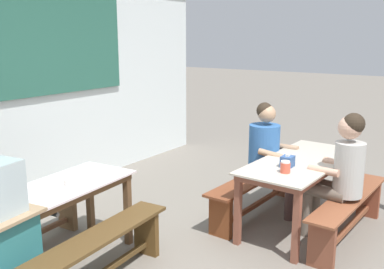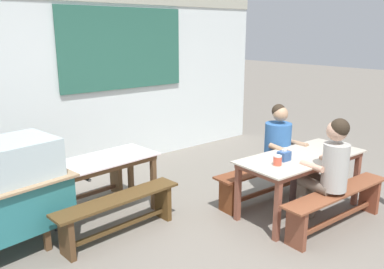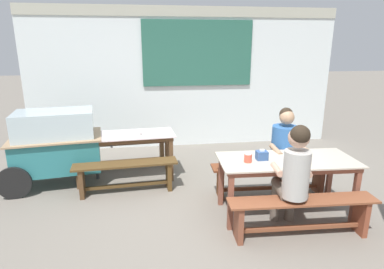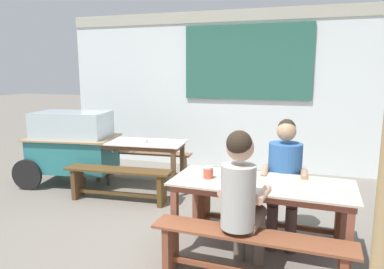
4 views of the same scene
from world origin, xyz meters
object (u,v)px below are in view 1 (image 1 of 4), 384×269
at_px(bench_far_front, 100,251).
at_px(person_near_front, 341,169).
at_px(dining_table_near, 301,167).
at_px(dining_table_far, 52,199).
at_px(bench_near_front, 349,211).
at_px(person_right_near_table, 270,151).
at_px(tissue_box, 287,161).
at_px(soup_bowl, 74,182).
at_px(bench_far_back, 15,225).
at_px(bench_near_back, 256,188).
at_px(condiment_jar, 285,167).

bearing_deg(bench_far_front, person_near_front, -35.26).
bearing_deg(dining_table_near, dining_table_far, 145.21).
relative_size(dining_table_far, bench_far_front, 1.07).
relative_size(bench_near_front, person_near_front, 1.28).
bearing_deg(person_right_near_table, bench_far_front, 168.25).
bearing_deg(dining_table_near, tissue_box, 175.04).
height_order(person_near_front, soup_bowl, person_near_front).
xyz_separation_m(bench_far_back, person_near_front, (1.96, -2.38, 0.45)).
distance_m(dining_table_far, bench_near_front, 2.82).
xyz_separation_m(dining_table_near, bench_near_back, (0.02, 0.52, -0.35)).
distance_m(bench_near_front, person_right_near_table, 1.07).
xyz_separation_m(dining_table_near, person_near_front, (-0.12, -0.43, 0.08)).
height_order(dining_table_near, bench_far_back, dining_table_near).
height_order(bench_far_front, bench_near_front, same).
xyz_separation_m(person_right_near_table, condiment_jar, (-0.70, -0.47, 0.07)).
height_order(bench_near_back, person_near_front, person_near_front).
height_order(dining_table_far, bench_near_back, dining_table_far).
height_order(bench_near_back, tissue_box, tissue_box).
relative_size(bench_far_front, soup_bowl, 9.00).
bearing_deg(bench_near_front, soup_bowl, 134.23).
distance_m(dining_table_near, tissue_box, 0.34).
relative_size(bench_far_back, bench_near_back, 0.91).
relative_size(dining_table_near, condiment_jar, 14.93).
xyz_separation_m(bench_near_front, tissue_box, (-0.29, 0.55, 0.49)).
height_order(bench_far_front, soup_bowl, soup_bowl).
height_order(bench_far_front, person_right_near_table, person_right_near_table).
bearing_deg(person_right_near_table, condiment_jar, -145.71).
bearing_deg(bench_near_front, condiment_jar, 134.54).
bearing_deg(person_right_near_table, dining_table_near, -112.95).
height_order(person_right_near_table, soup_bowl, person_right_near_table).
bearing_deg(bench_near_back, bench_far_front, 169.41).
bearing_deg(soup_bowl, person_near_front, -45.95).
bearing_deg(bench_far_front, dining_table_near, -24.16).
height_order(bench_near_back, condiment_jar, condiment_jar).
bearing_deg(bench_far_front, dining_table_far, 94.03).
distance_m(bench_near_front, condiment_jar, 0.85).
xyz_separation_m(bench_far_front, person_right_near_table, (2.20, -0.46, 0.41)).
relative_size(dining_table_near, bench_near_front, 1.02).
distance_m(bench_far_back, bench_far_front, 1.04).
relative_size(bench_far_back, bench_near_front, 0.93).
relative_size(dining_table_far, person_right_near_table, 1.26).
xyz_separation_m(dining_table_near, tissue_box, (-0.31, 0.03, 0.13)).
bearing_deg(bench_near_back, bench_far_back, 146.02).
xyz_separation_m(dining_table_far, tissue_box, (1.73, -1.39, 0.14)).
height_order(bench_near_back, soup_bowl, soup_bowl).
distance_m(person_right_near_table, condiment_jar, 0.84).
bearing_deg(dining_table_far, soup_bowl, -18.04).
bearing_deg(tissue_box, bench_near_back, 55.43).
xyz_separation_m(bench_far_front, soup_bowl, (0.15, 0.46, 0.45)).
xyz_separation_m(dining_table_far, bench_near_front, (2.02, -1.94, -0.35)).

